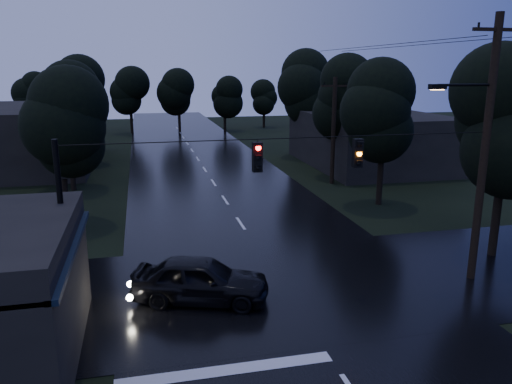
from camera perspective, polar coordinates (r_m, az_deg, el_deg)
name	(u,v)px	position (r m, az deg, el deg)	size (l,w,h in m)	color
main_road	(214,183)	(36.22, -4.87, 1.02)	(12.00, 120.00, 0.02)	black
cross_street	(282,286)	(19.43, 2.96, -10.63)	(60.00, 9.00, 0.02)	black
building_far_right	(369,139)	(43.72, 12.83, 5.89)	(10.00, 14.00, 4.40)	black
building_far_left	(30,137)	(46.20, -24.38, 5.79)	(10.00, 16.00, 5.00)	black
utility_pole_main	(483,146)	(20.38, 24.52, 4.76)	(3.50, 0.30, 10.00)	black
utility_pole_far	(333,130)	(35.77, 8.85, 7.05)	(2.00, 0.30, 7.50)	black
anchor_pole_left	(63,234)	(16.94, -21.14, -4.45)	(0.18, 0.18, 6.00)	black
span_signals	(308,154)	(17.11, 5.91, 4.36)	(15.00, 0.37, 1.12)	black
tree_corner_near	(508,120)	(23.46, 26.84, 7.38)	(4.48, 4.48, 9.44)	black
tree_left_a	(58,126)	(27.41, -21.65, 7.05)	(3.92, 3.92, 8.26)	black
tree_left_b	(66,107)	(35.36, -20.85, 9.07)	(4.20, 4.20, 8.85)	black
tree_left_c	(74,94)	(45.32, -20.04, 10.50)	(4.48, 4.48, 9.44)	black
tree_right_a	(384,112)	(30.46, 14.43, 8.90)	(4.20, 4.20, 8.85)	black
tree_right_b	(341,97)	(37.93, 9.69, 10.62)	(4.48, 4.48, 9.44)	black
tree_right_c	(306,87)	(47.48, 5.68, 11.83)	(4.76, 4.76, 10.03)	black
car	(201,280)	(18.00, -6.34, -9.91)	(1.94, 4.81, 1.64)	black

